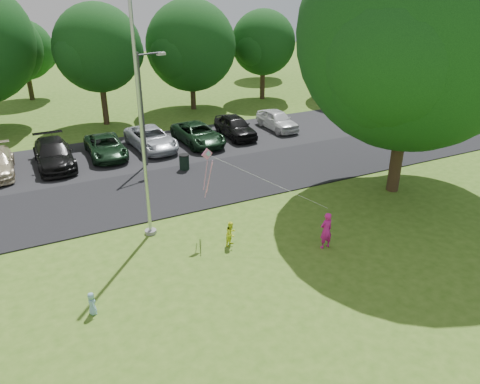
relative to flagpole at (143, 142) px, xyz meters
name	(u,v)px	position (x,y,z in m)	size (l,w,h in m)	color
ground	(278,271)	(3.50, -5.00, -4.17)	(120.00, 120.00, 0.00)	#436B1C
park_road	(192,185)	(3.50, 4.00, -4.14)	(60.00, 6.00, 0.06)	black
parking_strip	(156,149)	(3.50, 10.50, -4.14)	(42.00, 7.00, 0.06)	black
flagpole	(143,142)	(0.00, 0.00, 0.00)	(0.50, 0.50, 10.00)	#B7BABF
street_lamp	(145,99)	(2.43, 8.08, -0.23)	(1.79, 0.70, 6.54)	#3F3F44
trash_can	(184,162)	(3.92, 6.31, -3.69)	(0.60, 0.60, 0.95)	black
big_tree	(414,40)	(12.65, -1.29, 3.39)	(11.42, 10.87, 13.32)	#332316
tree_row	(136,42)	(5.09, 19.23, 1.55)	(64.35, 11.94, 10.88)	#332316
horizon_trees	(136,45)	(7.56, 28.88, 0.14)	(77.46, 7.20, 7.02)	#332316
parked_cars	(147,140)	(2.96, 10.46, -3.42)	(20.43, 5.55, 1.47)	#C6B793
woman	(326,230)	(6.10, -4.37, -3.37)	(0.58, 0.38, 1.59)	#D51C90
child_yellow	(231,234)	(2.72, -2.46, -3.63)	(0.52, 0.41, 1.08)	#EEFF28
child_blue	(92,303)	(-3.28, -4.38, -3.76)	(0.40, 0.26, 0.82)	#84B8CB
kite	(211,166)	(2.49, -1.01, -1.08)	(3.97, 3.69, 2.29)	pink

